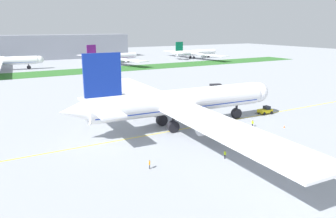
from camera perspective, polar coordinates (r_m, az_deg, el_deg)
The scene contains 13 objects.
ground_plane at distance 84.36m, azimuth 4.83°, elevation -2.52°, with size 600.00×600.00×0.00m, color #9399A0.
apron_taxi_line at distance 82.61m, azimuth 5.71°, elevation -2.90°, with size 280.00×0.36×0.01m, color yellow.
grass_median_strip at distance 188.41m, azimuth -15.54°, elevation 6.28°, with size 320.00×24.00×0.10m, color #2D6628.
airliner_foreground at distance 79.38m, azimuth 1.71°, elevation 1.21°, with size 55.48×87.66×18.76m.
pushback_tug at distance 97.07m, azimuth 16.53°, elevation -0.23°, with size 5.72×2.83×2.22m.
ground_crew_wingwalker_port at distance 57.89m, azimuth -3.22°, elevation -9.41°, with size 0.43×0.50×1.64m.
ground_crew_marshaller_front at distance 62.79m, azimuth 9.85°, elevation -7.65°, with size 0.36×0.58×1.69m.
ground_crew_wingwalker_starboard at distance 83.61m, azimuth 14.45°, elevation -2.34°, with size 0.31×0.60×1.72m.
traffic_cone_near_nose at distance 85.66m, azimuth 19.51°, elevation -2.85°, with size 0.36×0.36×0.58m.
service_truck_baggage_loader at distance 126.29m, azimuth 8.48°, elevation 3.71°, with size 6.01×4.11×2.98m.
parked_airliner_far_right at distance 223.12m, azimuth -9.88°, elevation 8.86°, with size 42.47×69.26×13.02m.
parked_airliner_far_outer at distance 257.23m, azimuth 4.59°, elevation 9.69°, with size 43.56×70.12×13.09m.
terminal_building at distance 269.43m, azimuth -18.82°, elevation 10.17°, with size 110.03×20.00×18.00m, color gray.
Camera 1 is at (-46.33, -66.25, 24.09)m, focal length 35.15 mm.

